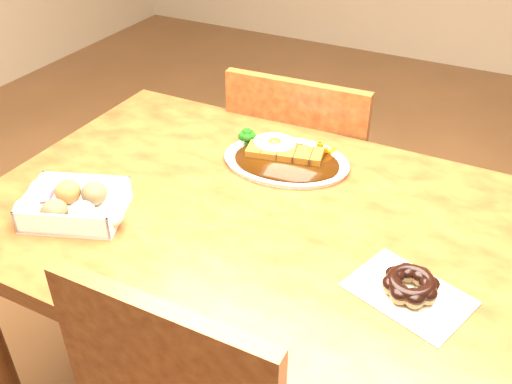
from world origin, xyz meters
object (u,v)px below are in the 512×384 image
at_px(table, 261,250).
at_px(donut_box, 72,204).
at_px(chair_far, 306,183).
at_px(pon_de_ring, 410,286).
at_px(katsu_curry_plate, 284,157).

height_order(table, donut_box, donut_box).
relative_size(chair_far, pon_de_ring, 3.68).
height_order(table, katsu_curry_plate, katsu_curry_plate).
distance_m(katsu_curry_plate, pon_de_ring, 0.49).
relative_size(table, pon_de_ring, 5.08).
relative_size(chair_far, katsu_curry_plate, 2.69).
height_order(table, chair_far, chair_far).
xyz_separation_m(donut_box, pon_de_ring, (0.68, 0.09, -0.01)).
height_order(chair_far, pon_de_ring, chair_far).
bearing_deg(table, pon_de_ring, -15.54).
xyz_separation_m(chair_far, katsu_curry_plate, (0.07, -0.33, 0.29)).
bearing_deg(donut_box, chair_far, 71.81).
xyz_separation_m(table, donut_box, (-0.35, -0.18, 0.13)).
distance_m(table, katsu_curry_plate, 0.24).
xyz_separation_m(katsu_curry_plate, donut_box, (-0.30, -0.39, 0.01)).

